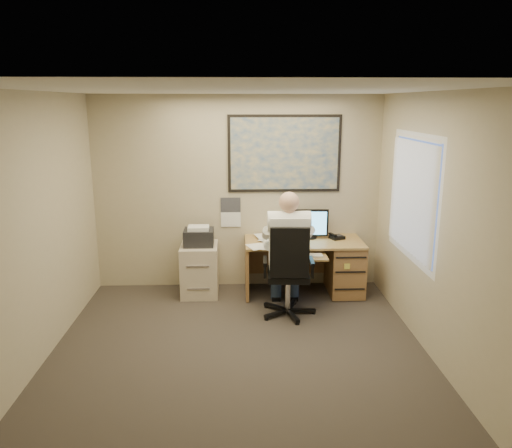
{
  "coord_description": "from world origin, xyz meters",
  "views": [
    {
      "loc": [
        0.0,
        -4.64,
        2.59
      ],
      "look_at": [
        0.22,
        1.3,
        1.14
      ],
      "focal_mm": 35.0,
      "sensor_mm": 36.0,
      "label": 1
    }
  ],
  "objects_px": {
    "desk": "(327,261)",
    "office_chair": "(289,289)",
    "person": "(288,254)",
    "filing_cabinet": "(200,265)"
  },
  "relations": [
    {
      "from": "desk",
      "to": "office_chair",
      "type": "relative_size",
      "value": 1.35
    },
    {
      "from": "office_chair",
      "to": "desk",
      "type": "bearing_deg",
      "value": 54.99
    },
    {
      "from": "desk",
      "to": "person",
      "type": "bearing_deg",
      "value": -131.37
    },
    {
      "from": "desk",
      "to": "filing_cabinet",
      "type": "bearing_deg",
      "value": 179.68
    },
    {
      "from": "desk",
      "to": "person",
      "type": "distance_m",
      "value": 0.98
    },
    {
      "from": "desk",
      "to": "office_chair",
      "type": "xyz_separation_m",
      "value": [
        -0.61,
        -0.78,
        -0.1
      ]
    },
    {
      "from": "office_chair",
      "to": "person",
      "type": "bearing_deg",
      "value": 94.87
    },
    {
      "from": "office_chair",
      "to": "filing_cabinet",
      "type": "bearing_deg",
      "value": 148.48
    },
    {
      "from": "desk",
      "to": "office_chair",
      "type": "bearing_deg",
      "value": -127.96
    },
    {
      "from": "office_chair",
      "to": "person",
      "type": "height_order",
      "value": "person"
    }
  ]
}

